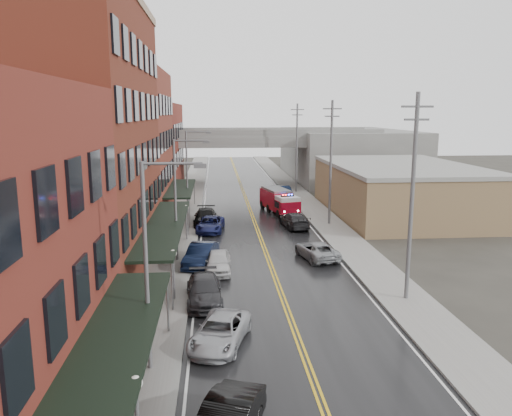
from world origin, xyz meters
TOP-DOWN VIEW (x-y plane):
  - road at (0.00, 30.00)m, footprint 11.00×160.00m
  - sidewalk_left at (-7.30, 30.00)m, footprint 3.00×160.00m
  - sidewalk_right at (7.30, 30.00)m, footprint 3.00×160.00m
  - curb_left at (-5.65, 30.00)m, footprint 0.30×160.00m
  - curb_right at (5.65, 30.00)m, footprint 0.30×160.00m
  - brick_building_b at (-13.30, 23.00)m, footprint 9.00×20.00m
  - brick_building_c at (-13.30, 40.50)m, footprint 9.00×15.00m
  - brick_building_far at (-13.30, 58.00)m, footprint 9.00×20.00m
  - tan_building at (16.00, 40.00)m, footprint 14.00×22.00m
  - right_far_block at (18.00, 70.00)m, footprint 18.00×30.00m
  - awning_0 at (-7.49, 4.00)m, footprint 2.60×16.00m
  - awning_1 at (-7.49, 23.00)m, footprint 2.60×18.00m
  - awning_2 at (-7.49, 40.50)m, footprint 2.60×13.00m
  - globe_lamp_0 at (-6.40, 2.00)m, footprint 0.44×0.44m
  - globe_lamp_1 at (-6.40, 16.00)m, footprint 0.44×0.44m
  - globe_lamp_2 at (-6.40, 30.00)m, footprint 0.44×0.44m
  - street_lamp_0 at (-6.55, 8.00)m, footprint 2.64×0.22m
  - street_lamp_1 at (-6.55, 24.00)m, footprint 2.64×0.22m
  - street_lamp_2 at (-6.55, 40.00)m, footprint 2.64×0.22m
  - utility_pole_0 at (7.20, 15.00)m, footprint 1.80×0.24m
  - utility_pole_1 at (7.20, 35.00)m, footprint 1.80×0.24m
  - utility_pole_2 at (7.20, 55.00)m, footprint 1.80×0.24m
  - overpass at (0.00, 62.00)m, footprint 40.00×10.00m
  - fire_truck at (3.09, 41.27)m, footprint 4.04×7.35m
  - parked_car_left_2 at (-3.79, 10.20)m, footprint 3.46×5.20m
  - parked_car_left_3 at (-4.64, 15.70)m, footprint 2.27×5.08m
  - parked_car_left_4 at (-3.78, 21.20)m, footprint 1.85×4.35m
  - parked_car_left_5 at (-5.00, 22.80)m, footprint 2.72×5.08m
  - parked_car_left_6 at (-4.39, 33.20)m, footprint 2.84×5.20m
  - parked_car_left_7 at (-4.90, 36.10)m, footprint 2.26×5.35m
  - parked_car_right_0 at (3.64, 23.80)m, footprint 3.13×5.12m
  - parked_car_right_1 at (3.60, 34.20)m, footprint 2.63×5.21m
  - parked_car_right_2 at (3.60, 42.73)m, footprint 1.89×4.12m
  - parked_car_right_3 at (5.00, 52.20)m, footprint 1.92×4.44m

SIDE VIEW (x-z plane):
  - road at x=0.00m, z-range 0.00..0.02m
  - sidewalk_left at x=-7.30m, z-range 0.00..0.15m
  - sidewalk_right at x=7.30m, z-range 0.00..0.15m
  - curb_left at x=-5.65m, z-range 0.00..0.15m
  - curb_right at x=5.65m, z-range 0.00..0.15m
  - parked_car_left_2 at x=-3.79m, z-range 0.00..1.33m
  - parked_car_right_0 at x=3.64m, z-range 0.00..1.33m
  - parked_car_right_2 at x=3.60m, z-range 0.00..1.37m
  - parked_car_left_6 at x=-4.39m, z-range 0.00..1.38m
  - parked_car_right_3 at x=5.00m, z-range 0.00..1.42m
  - parked_car_left_3 at x=-4.64m, z-range 0.00..1.45m
  - parked_car_right_1 at x=3.60m, z-range 0.00..1.45m
  - parked_car_left_4 at x=-3.78m, z-range 0.00..1.46m
  - parked_car_left_7 at x=-4.90m, z-range 0.00..1.54m
  - parked_car_left_5 at x=-5.00m, z-range 0.00..1.59m
  - fire_truck at x=3.09m, z-range 0.11..2.67m
  - globe_lamp_0 at x=-6.40m, z-range 0.75..3.87m
  - globe_lamp_1 at x=-6.40m, z-range 0.75..3.87m
  - globe_lamp_2 at x=-6.40m, z-range 0.75..3.87m
  - tan_building at x=16.00m, z-range 0.00..5.00m
  - awning_2 at x=-7.49m, z-range 1.44..4.53m
  - awning_0 at x=-7.49m, z-range 1.44..4.53m
  - awning_1 at x=-7.49m, z-range 1.44..4.53m
  - right_far_block at x=18.00m, z-range 0.00..8.00m
  - street_lamp_0 at x=-6.55m, z-range 0.69..9.69m
  - street_lamp_1 at x=-6.55m, z-range 0.69..9.69m
  - street_lamp_2 at x=-6.55m, z-range 0.69..9.69m
  - overpass at x=0.00m, z-range 2.24..9.74m
  - brick_building_far at x=-13.30m, z-range 0.00..12.00m
  - utility_pole_0 at x=7.20m, z-range 0.31..12.31m
  - utility_pole_1 at x=7.20m, z-range 0.31..12.31m
  - utility_pole_2 at x=7.20m, z-range 0.31..12.31m
  - brick_building_c at x=-13.30m, z-range 0.00..15.00m
  - brick_building_b at x=-13.30m, z-range 0.00..18.00m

